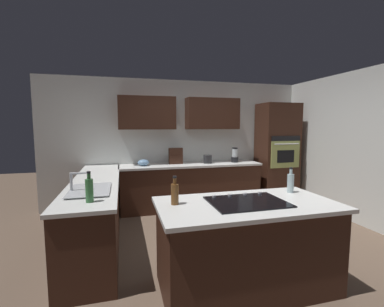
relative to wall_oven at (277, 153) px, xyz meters
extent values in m
plane|color=brown|center=(1.85, 1.72, -1.07)|extent=(14.00, 14.00, 0.00)
cube|color=silver|center=(1.85, -0.38, 0.23)|extent=(6.00, 0.10, 2.60)
cube|color=#381E14|center=(1.45, -0.16, 0.84)|extent=(1.10, 0.34, 0.64)
cube|color=#381E14|center=(2.80, -0.16, 0.84)|extent=(1.10, 0.34, 0.64)
cube|color=silver|center=(-0.60, 1.42, 0.23)|extent=(0.10, 4.00, 2.60)
cube|color=#381E14|center=(1.95, 0.00, -0.64)|extent=(2.80, 0.60, 0.86)
cube|color=silver|center=(1.95, 0.00, -0.19)|extent=(2.84, 0.64, 0.04)
cube|color=#381E14|center=(3.67, 1.17, -0.64)|extent=(0.60, 2.90, 0.86)
cube|color=silver|center=(3.67, 1.17, -0.19)|extent=(0.64, 2.94, 0.04)
cube|color=#381E14|center=(2.09, 2.74, -0.64)|extent=(1.73, 0.86, 0.86)
cube|color=silver|center=(2.09, 2.74, -0.19)|extent=(1.81, 0.94, 0.04)
cube|color=#381E14|center=(0.00, 0.00, 0.00)|extent=(0.80, 0.60, 2.14)
cube|color=#939E51|center=(0.00, 0.31, 0.00)|extent=(0.66, 0.03, 0.56)
cube|color=black|center=(0.00, 0.32, -0.04)|extent=(0.40, 0.01, 0.26)
cube|color=black|center=(0.00, 0.31, 0.33)|extent=(0.66, 0.02, 0.11)
cylinder|color=silver|center=(0.00, 0.35, 0.22)|extent=(0.56, 0.02, 0.02)
cube|color=#515456|center=(3.67, 1.67, -0.16)|extent=(0.40, 0.30, 0.02)
cube|color=#515456|center=(3.67, 2.01, -0.16)|extent=(0.40, 0.30, 0.02)
cube|color=#B7BABF|center=(3.67, 1.84, -0.15)|extent=(0.46, 0.70, 0.01)
cylinder|color=#B7BABF|center=(3.87, 1.84, -0.06)|extent=(0.03, 0.03, 0.22)
cylinder|color=#B7BABF|center=(3.79, 1.84, 0.05)|extent=(0.18, 0.02, 0.02)
cube|color=black|center=(2.09, 2.74, -0.16)|extent=(0.76, 0.56, 0.01)
cylinder|color=#B2B2B7|center=(1.82, 2.51, -0.15)|extent=(0.04, 0.04, 0.02)
cylinder|color=#B2B2B7|center=(2.00, 2.51, -0.15)|extent=(0.04, 0.04, 0.02)
cylinder|color=#B2B2B7|center=(2.18, 2.51, -0.15)|extent=(0.04, 0.04, 0.02)
cylinder|color=#B2B2B7|center=(2.36, 2.51, -0.15)|extent=(0.04, 0.04, 0.02)
cylinder|color=black|center=(1.00, -0.01, -0.12)|extent=(0.15, 0.15, 0.11)
cylinder|color=silver|center=(1.00, -0.01, 0.03)|extent=(0.11, 0.11, 0.17)
cylinder|color=black|center=(1.00, -0.01, 0.13)|extent=(0.12, 0.12, 0.03)
ellipsoid|color=#668CB2|center=(2.90, -0.01, -0.11)|extent=(0.22, 0.22, 0.12)
cube|color=#381E14|center=(2.25, -0.08, -0.01)|extent=(0.27, 0.10, 0.32)
cube|color=#381E14|center=(2.25, -0.03, -0.01)|extent=(0.26, 0.02, 0.02)
cylinder|color=#262628|center=(1.60, -0.01, -0.08)|extent=(0.18, 0.18, 0.17)
cylinder|color=#336B38|center=(3.62, 2.32, -0.05)|extent=(0.08, 0.08, 0.24)
cylinder|color=#336B38|center=(3.62, 2.32, 0.09)|extent=(0.03, 0.03, 0.06)
cylinder|color=black|center=(3.62, 2.32, 0.13)|extent=(0.04, 0.04, 0.02)
cylinder|color=brown|center=(2.80, 2.61, -0.07)|extent=(0.08, 0.08, 0.20)
cylinder|color=brown|center=(2.80, 2.61, 0.06)|extent=(0.03, 0.03, 0.06)
cylinder|color=black|center=(2.80, 2.61, 0.10)|extent=(0.04, 0.04, 0.02)
cylinder|color=silver|center=(1.42, 2.50, -0.06)|extent=(0.08, 0.08, 0.21)
cylinder|color=silver|center=(1.42, 2.50, 0.07)|extent=(0.03, 0.03, 0.06)
cylinder|color=black|center=(1.42, 2.50, 0.11)|extent=(0.04, 0.04, 0.02)
camera|label=1|loc=(3.29, 5.11, 0.60)|focal=24.77mm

